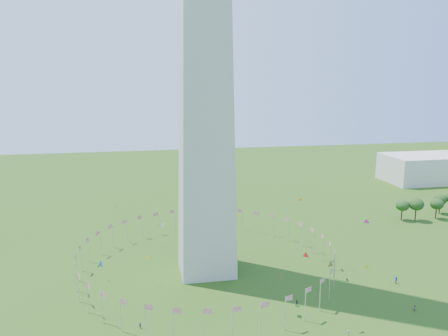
{
  "coord_description": "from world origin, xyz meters",
  "views": [
    {
      "loc": [
        -19.42,
        -80.21,
        60.53
      ],
      "look_at": [
        2.82,
        35.0,
        36.67
      ],
      "focal_mm": 35.0,
      "sensor_mm": 36.0,
      "label": 1
    }
  ],
  "objects": [
    {
      "name": "gov_building_east_a",
      "position": [
        150.0,
        150.0,
        8.0
      ],
      "size": [
        50.0,
        30.0,
        16.0
      ],
      "primitive_type": "cube",
      "color": "beige",
      "rests_on": "ground"
    },
    {
      "name": "kites_aloft",
      "position": [
        16.72,
        25.0,
        18.15
      ],
      "size": [
        79.66,
        78.48,
        41.93
      ],
      "color": "red",
      "rests_on": "ground"
    },
    {
      "name": "flag_ring",
      "position": [
        -0.0,
        50.0,
        4.5
      ],
      "size": [
        80.24,
        80.24,
        9.0
      ],
      "color": "silver",
      "rests_on": "ground"
    }
  ]
}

